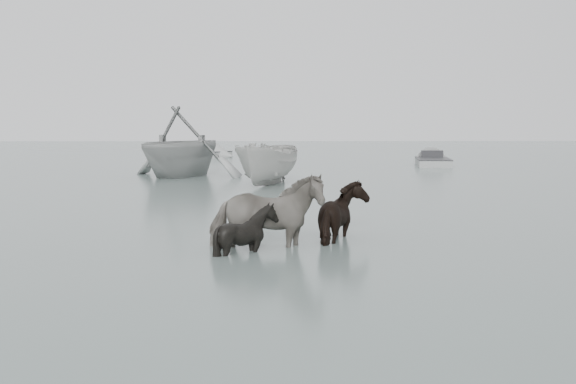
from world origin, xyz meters
name	(u,v)px	position (x,y,z in m)	size (l,w,h in m)	color
ground	(266,264)	(0.00, 0.00, 0.00)	(140.00, 140.00, 0.00)	#556561
pony_pinto	(266,200)	(-0.03, 1.50, 0.88)	(0.95, 2.08, 1.76)	black
pony_dark	(346,201)	(1.51, 2.43, 0.75)	(1.48, 1.27, 1.49)	black
pony_black	(246,218)	(-0.36, 1.06, 0.60)	(0.97, 1.10, 1.21)	black
rowboat_trail	(182,140)	(-3.69, 18.34, 1.51)	(4.94, 5.73, 3.02)	#9B9D9B
boat_small	(269,162)	(-0.09, 14.19, 0.84)	(1.63, 4.34, 1.68)	#B5B5B0
skiff_port	(433,158)	(8.23, 25.40, 0.38)	(5.47, 1.60, 0.75)	gray
skiff_mid	(200,151)	(-4.70, 34.99, 0.38)	(5.77, 1.60, 0.75)	gray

